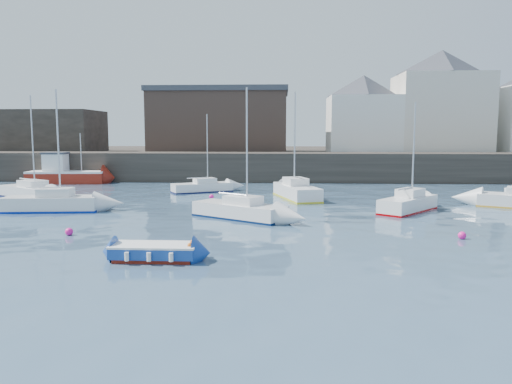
{
  "coord_description": "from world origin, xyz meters",
  "views": [
    {
      "loc": [
        1.58,
        -18.03,
        5.05
      ],
      "look_at": [
        0.0,
        12.0,
        1.5
      ],
      "focal_mm": 35.0,
      "sensor_mm": 36.0,
      "label": 1
    }
  ],
  "objects_px": {
    "sailboat_f": "(297,191)",
    "sailboat_h": "(202,187)",
    "buoy_far": "(212,199)",
    "sailboat_c": "(408,203)",
    "blue_dinghy": "(154,251)",
    "buoy_mid": "(462,239)",
    "sailboat_b": "(240,210)",
    "fishing_boat": "(65,173)",
    "buoy_near": "(69,235)",
    "sailboat_a": "(52,203)",
    "sailboat_e": "(31,192)"
  },
  "relations": [
    {
      "from": "sailboat_e",
      "to": "buoy_mid",
      "type": "bearing_deg",
      "value": -25.94
    },
    {
      "from": "sailboat_e",
      "to": "sailboat_h",
      "type": "xyz_separation_m",
      "value": [
        12.73,
        4.81,
        -0.08
      ]
    },
    {
      "from": "buoy_mid",
      "to": "buoy_far",
      "type": "xyz_separation_m",
      "value": [
        -14.1,
        13.98,
        0.0
      ]
    },
    {
      "from": "blue_dinghy",
      "to": "fishing_boat",
      "type": "height_order",
      "value": "fishing_boat"
    },
    {
      "from": "sailboat_h",
      "to": "buoy_mid",
      "type": "xyz_separation_m",
      "value": [
        15.53,
        -18.56,
        -0.44
      ]
    },
    {
      "from": "sailboat_b",
      "to": "buoy_far",
      "type": "xyz_separation_m",
      "value": [
        -2.93,
        8.73,
        -0.5
      ]
    },
    {
      "from": "sailboat_e",
      "to": "buoy_far",
      "type": "xyz_separation_m",
      "value": [
        14.16,
        0.23,
        -0.51
      ]
    },
    {
      "from": "fishing_boat",
      "to": "blue_dinghy",
      "type": "bearing_deg",
      "value": -60.65
    },
    {
      "from": "sailboat_c",
      "to": "buoy_far",
      "type": "distance_m",
      "value": 14.72
    },
    {
      "from": "sailboat_h",
      "to": "buoy_near",
      "type": "relative_size",
      "value": 17.02
    },
    {
      "from": "buoy_near",
      "to": "buoy_far",
      "type": "xyz_separation_m",
      "value": [
        5.13,
        14.1,
        0.0
      ]
    },
    {
      "from": "sailboat_f",
      "to": "buoy_near",
      "type": "bearing_deg",
      "value": -128.48
    },
    {
      "from": "blue_dinghy",
      "to": "sailboat_b",
      "type": "height_order",
      "value": "sailboat_b"
    },
    {
      "from": "sailboat_c",
      "to": "buoy_mid",
      "type": "height_order",
      "value": "sailboat_c"
    },
    {
      "from": "buoy_far",
      "to": "sailboat_c",
      "type": "bearing_deg",
      "value": -22.2
    },
    {
      "from": "sailboat_e",
      "to": "buoy_near",
      "type": "distance_m",
      "value": 16.55
    },
    {
      "from": "sailboat_a",
      "to": "sailboat_b",
      "type": "relative_size",
      "value": 1.02
    },
    {
      "from": "fishing_boat",
      "to": "buoy_near",
      "type": "relative_size",
      "value": 20.01
    },
    {
      "from": "sailboat_c",
      "to": "sailboat_h",
      "type": "xyz_separation_m",
      "value": [
        -15.05,
        10.14,
        -0.1
      ]
    },
    {
      "from": "sailboat_h",
      "to": "buoy_near",
      "type": "height_order",
      "value": "sailboat_h"
    },
    {
      "from": "fishing_boat",
      "to": "buoy_near",
      "type": "distance_m",
      "value": 28.12
    },
    {
      "from": "blue_dinghy",
      "to": "sailboat_a",
      "type": "distance_m",
      "value": 15.56
    },
    {
      "from": "sailboat_a",
      "to": "buoy_mid",
      "type": "xyz_separation_m",
      "value": [
        23.58,
        -7.33,
        -0.55
      ]
    },
    {
      "from": "sailboat_c",
      "to": "buoy_near",
      "type": "distance_m",
      "value": 20.61
    },
    {
      "from": "buoy_mid",
      "to": "buoy_far",
      "type": "relative_size",
      "value": 1.02
    },
    {
      "from": "sailboat_e",
      "to": "buoy_mid",
      "type": "relative_size",
      "value": 20.57
    },
    {
      "from": "sailboat_f",
      "to": "buoy_near",
      "type": "relative_size",
      "value": 21.01
    },
    {
      "from": "sailboat_f",
      "to": "buoy_far",
      "type": "relative_size",
      "value": 21.87
    },
    {
      "from": "buoy_near",
      "to": "fishing_boat",
      "type": "bearing_deg",
      "value": 114.18
    },
    {
      "from": "fishing_boat",
      "to": "sailboat_e",
      "type": "bearing_deg",
      "value": -78.09
    },
    {
      "from": "sailboat_a",
      "to": "sailboat_c",
      "type": "distance_m",
      "value": 23.12
    },
    {
      "from": "sailboat_c",
      "to": "buoy_near",
      "type": "height_order",
      "value": "sailboat_c"
    },
    {
      "from": "fishing_boat",
      "to": "sailboat_a",
      "type": "xyz_separation_m",
      "value": [
        7.17,
        -18.19,
        -0.43
      ]
    },
    {
      "from": "sailboat_f",
      "to": "sailboat_h",
      "type": "relative_size",
      "value": 1.23
    },
    {
      "from": "sailboat_b",
      "to": "buoy_far",
      "type": "distance_m",
      "value": 9.22
    },
    {
      "from": "blue_dinghy",
      "to": "sailboat_b",
      "type": "relative_size",
      "value": 0.45
    },
    {
      "from": "sailboat_b",
      "to": "buoy_near",
      "type": "distance_m",
      "value": 9.7
    },
    {
      "from": "sailboat_b",
      "to": "buoy_mid",
      "type": "relative_size",
      "value": 19.95
    },
    {
      "from": "blue_dinghy",
      "to": "sailboat_h",
      "type": "xyz_separation_m",
      "value": [
        -1.79,
        23.28,
        0.07
      ]
    },
    {
      "from": "sailboat_h",
      "to": "buoy_near",
      "type": "xyz_separation_m",
      "value": [
        -3.7,
        -18.68,
        -0.44
      ]
    },
    {
      "from": "buoy_mid",
      "to": "sailboat_a",
      "type": "bearing_deg",
      "value": 162.73
    },
    {
      "from": "sailboat_a",
      "to": "sailboat_c",
      "type": "relative_size",
      "value": 1.11
    },
    {
      "from": "fishing_boat",
      "to": "sailboat_b",
      "type": "xyz_separation_m",
      "value": [
        19.58,
        -20.27,
        -0.48
      ]
    },
    {
      "from": "blue_dinghy",
      "to": "buoy_mid",
      "type": "distance_m",
      "value": 14.53
    },
    {
      "from": "buoy_near",
      "to": "buoy_mid",
      "type": "height_order",
      "value": "buoy_near"
    },
    {
      "from": "sailboat_b",
      "to": "buoy_near",
      "type": "relative_size",
      "value": 19.53
    },
    {
      "from": "sailboat_e",
      "to": "sailboat_f",
      "type": "height_order",
      "value": "sailboat_f"
    },
    {
      "from": "blue_dinghy",
      "to": "buoy_far",
      "type": "distance_m",
      "value": 18.71
    },
    {
      "from": "sailboat_b",
      "to": "buoy_mid",
      "type": "height_order",
      "value": "sailboat_b"
    },
    {
      "from": "sailboat_a",
      "to": "sailboat_h",
      "type": "distance_m",
      "value": 13.81
    }
  ]
}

